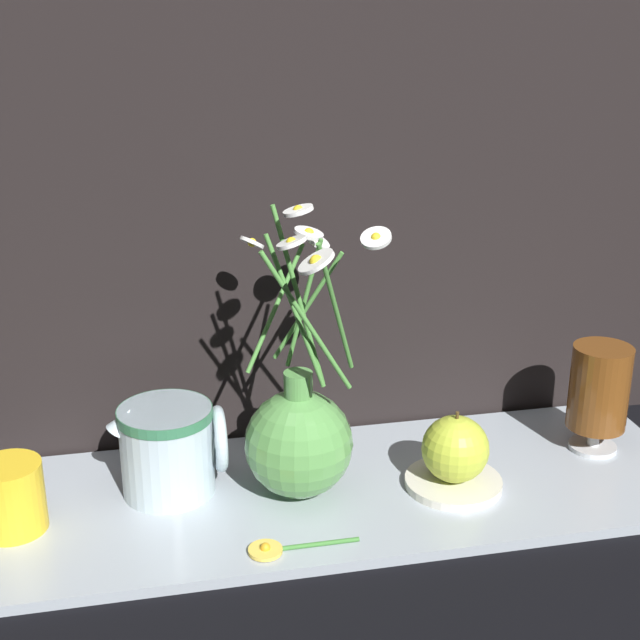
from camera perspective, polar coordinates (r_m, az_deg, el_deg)
ground_plane at (r=1.07m, az=0.57°, el=-11.24°), size 6.00×6.00×0.00m
shelf at (r=1.06m, az=0.57°, el=-10.97°), size 0.88×0.29×0.01m
vase_with_flowers at (r=1.01m, az=-1.31°, el=-7.62°), size 0.15×0.20×0.35m
yellow_mug at (r=1.02m, az=-19.34°, el=-10.65°), size 0.08×0.07×0.08m
ceramic_pitcher at (r=1.04m, az=-9.63°, el=-7.93°), size 0.13×0.11×0.12m
tea_glass at (r=1.16m, az=17.43°, el=-4.28°), size 0.07×0.07×0.14m
saucer_plate at (r=1.07m, az=8.53°, el=-10.24°), size 0.11×0.11×0.01m
orange_fruit at (r=1.05m, az=8.65°, el=-8.16°), size 0.08×0.08×0.09m
loose_daisy at (r=0.95m, az=-2.66°, el=-14.39°), size 0.12×0.04×0.01m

